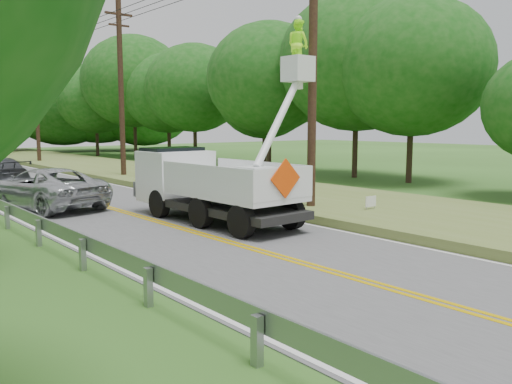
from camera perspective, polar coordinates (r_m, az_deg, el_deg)
ground at (r=9.88m, az=23.27°, el=-12.16°), size 140.00×140.00×0.00m
road at (r=20.25m, az=-14.56°, el=-1.94°), size 7.20×96.00×0.03m
utility_poles at (r=25.13m, az=-7.35°, el=12.02°), size 1.60×43.30×10.00m
tall_grass_verge at (r=24.05m, az=0.94°, el=0.07°), size 7.00×96.00×0.30m
treeline_right at (r=38.99m, az=-1.47°, el=11.72°), size 11.42×54.05×11.33m
bucket_truck at (r=17.98m, az=-5.30°, el=1.95°), size 4.43×6.79×6.62m
suv_silver at (r=21.53m, az=-21.77°, el=0.40°), size 3.63×5.92×1.53m
yard_sign at (r=18.49m, az=12.23°, el=-1.09°), size 0.52×0.04×0.75m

